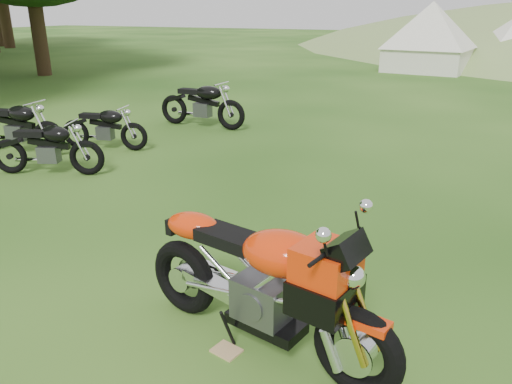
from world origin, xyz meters
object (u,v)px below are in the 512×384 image
at_px(sport_motorcycle, 261,272).
at_px(vintage_moto_a, 47,146).
at_px(vintage_moto_c, 15,125).
at_px(vintage_moto_d, 202,103).
at_px(plywood_board, 227,351).
at_px(tent_left, 430,38).
at_px(vintage_moto_b, 104,126).

xyz_separation_m(sport_motorcycle, vintage_moto_a, (-4.97, 2.67, -0.20)).
xyz_separation_m(vintage_moto_c, vintage_moto_d, (2.11, 3.32, 0.03)).
xyz_separation_m(plywood_board, vintage_moto_d, (-4.22, 6.93, 0.55)).
xyz_separation_m(plywood_board, tent_left, (-0.77, 20.45, 1.38)).
height_order(sport_motorcycle, tent_left, tent_left).
height_order(sport_motorcycle, vintage_moto_d, sport_motorcycle).
xyz_separation_m(sport_motorcycle, plywood_board, (-0.22, -0.18, -0.67)).
distance_m(plywood_board, vintage_moto_a, 5.56).
bearing_deg(vintage_moto_c, tent_left, 61.94).
height_order(plywood_board, vintage_moto_c, vintage_moto_c).
height_order(vintage_moto_a, tent_left, tent_left).
relative_size(plywood_board, vintage_moto_d, 0.10).
height_order(vintage_moto_d, tent_left, tent_left).
bearing_deg(tent_left, plywood_board, -80.22).
relative_size(vintage_moto_d, tent_left, 0.66).
xyz_separation_m(vintage_moto_b, vintage_moto_c, (-1.36, -0.87, 0.08)).
relative_size(vintage_moto_a, vintage_moto_c, 0.91).
relative_size(plywood_board, vintage_moto_b, 0.13).
height_order(vintage_moto_c, tent_left, tent_left).
bearing_deg(tent_left, vintage_moto_d, -96.68).
xyz_separation_m(vintage_moto_a, vintage_moto_c, (-1.57, 0.76, 0.05)).
bearing_deg(vintage_moto_c, vintage_moto_b, 23.05).
bearing_deg(vintage_moto_a, vintage_moto_d, 61.69).
bearing_deg(tent_left, vintage_moto_c, -100.64).
bearing_deg(vintage_moto_b, vintage_moto_d, 59.96).
bearing_deg(plywood_board, tent_left, 92.16).
distance_m(vintage_moto_a, vintage_moto_b, 1.65).
distance_m(vintage_moto_d, tent_left, 13.97).
relative_size(sport_motorcycle, tent_left, 0.71).
bearing_deg(sport_motorcycle, tent_left, 105.79).
bearing_deg(vintage_moto_c, sport_motorcycle, -37.44).
relative_size(vintage_moto_c, tent_left, 0.63).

